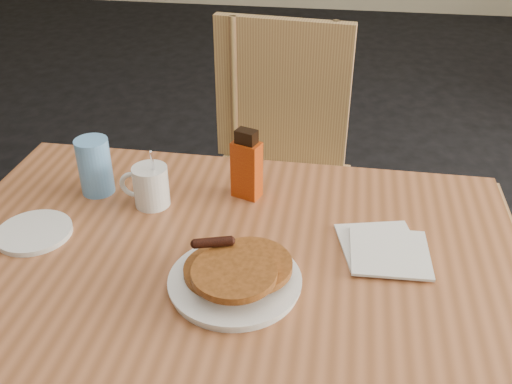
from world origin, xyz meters
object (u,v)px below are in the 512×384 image
chair_main_far (277,149)px  syrup_bottle (247,166)px  main_table (224,268)px  blue_tumbler (95,166)px  pancake_plate (235,276)px  coffee_mug (150,185)px

chair_main_far → syrup_bottle: 0.58m
main_table → syrup_bottle: (0.01, 0.23, 0.12)m
chair_main_far → blue_tumbler: (-0.37, -0.57, 0.22)m
chair_main_far → blue_tumbler: size_ratio=7.25×
chair_main_far → pancake_plate: 0.87m
blue_tumbler → syrup_bottle: bearing=6.0°
chair_main_far → coffee_mug: size_ratio=6.55×
syrup_bottle → pancake_plate: bearing=-64.8°
syrup_bottle → blue_tumbler: size_ratio=1.25×
coffee_mug → blue_tumbler: bearing=-175.2°
main_table → coffee_mug: coffee_mug is taller
chair_main_far → syrup_bottle: size_ratio=5.82×
coffee_mug → blue_tumbler: (-0.15, 0.03, 0.02)m
blue_tumbler → chair_main_far: bearing=57.0°
coffee_mug → syrup_bottle: size_ratio=0.89×
main_table → blue_tumbler: 0.41m
main_table → syrup_bottle: syrup_bottle is taller
coffee_mug → syrup_bottle: bearing=36.9°
main_table → chair_main_far: 0.77m
main_table → coffee_mug: 0.27m
main_table → blue_tumbler: (-0.35, 0.19, 0.11)m
coffee_mug → blue_tumbler: coffee_mug is taller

